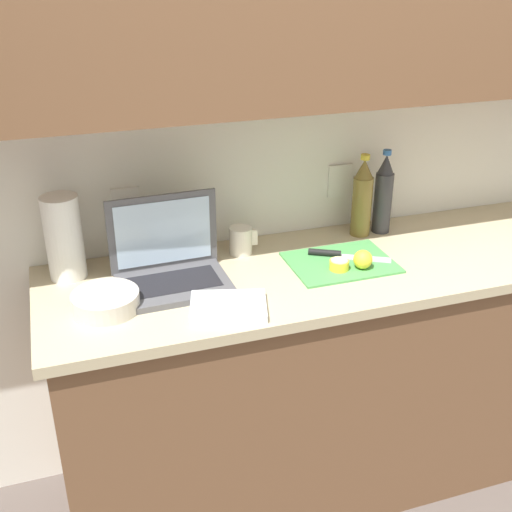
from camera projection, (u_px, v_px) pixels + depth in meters
ground_plane at (327, 469)px, 2.54m from camera, size 12.00×12.00×0.00m
wall_back at (322, 52)px, 2.05m from camera, size 5.20×0.38×2.60m
counter_unit at (338, 371)px, 2.34m from camera, size 1.98×0.60×0.91m
laptop at (170, 263)px, 2.00m from camera, size 0.35×0.26×0.26m
cutting_board at (341, 262)px, 2.14m from camera, size 0.34×0.26×0.01m
knife at (335, 254)px, 2.17m from camera, size 0.26×0.16×0.02m
lemon_half_cut at (339, 265)px, 2.08m from camera, size 0.06×0.06×0.03m
lemon_whole_beside at (363, 259)px, 2.08m from camera, size 0.06×0.06×0.06m
bottle_green_soda at (383, 195)px, 2.32m from camera, size 0.07×0.07×0.31m
bottle_oil_tall at (362, 198)px, 2.30m from camera, size 0.07×0.07×0.30m
measuring_cup at (241, 240)px, 2.19m from camera, size 0.10×0.08×0.09m
bowl_white at (106, 301)px, 1.86m from camera, size 0.20×0.20×0.06m
paper_towel_roll at (64, 238)px, 2.00m from camera, size 0.12×0.12×0.27m
dish_towel at (228, 306)px, 1.86m from camera, size 0.26×0.21×0.02m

